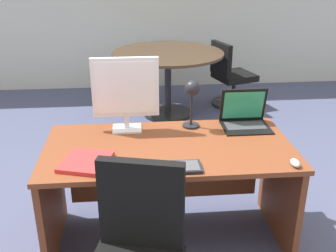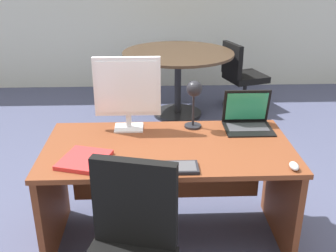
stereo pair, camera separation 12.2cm
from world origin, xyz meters
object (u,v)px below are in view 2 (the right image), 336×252
object	(u,v)px
desk	(168,171)
monitor	(127,89)
meeting_table	(178,68)
desk_lamp	(194,95)
meeting_chair_near	(242,82)
book	(84,160)
mouse	(294,166)
keyboard	(168,168)
laptop	(247,116)

from	to	relation	value
desk	monitor	size ratio (longest dim) A/B	3.11
monitor	meeting_table	world-z (taller)	monitor
desk_lamp	meeting_chair_near	xyz separation A→B (m)	(0.87, 2.39, -0.64)
book	meeting_table	distance (m)	2.69
desk_lamp	book	world-z (taller)	desk_lamp
mouse	meeting_chair_near	xyz separation A→B (m)	(0.35, 3.00, -0.41)
keyboard	book	world-z (taller)	book
monitor	meeting_table	xyz separation A→B (m)	(0.48, 2.10, -0.41)
laptop	keyboard	xyz separation A→B (m)	(-0.59, -0.61, -0.07)
keyboard	desk_lamp	distance (m)	0.66
book	meeting_chair_near	world-z (taller)	meeting_chair_near
desk	desk_lamp	size ratio (longest dim) A/B	4.57
desk	monitor	distance (m)	0.62
keyboard	desk_lamp	bearing A→B (deg)	70.79
desk	meeting_table	distance (m)	2.35
laptop	keyboard	distance (m)	0.85
desk	meeting_table	world-z (taller)	meeting_table
desk	meeting_table	size ratio (longest dim) A/B	1.20
monitor	keyboard	bearing A→B (deg)	-67.20
monitor	keyboard	distance (m)	0.71
keyboard	meeting_chair_near	xyz separation A→B (m)	(1.08, 2.97, -0.40)
laptop	keyboard	world-z (taller)	laptop
laptop	book	xyz separation A→B (m)	(-1.08, -0.50, -0.07)
keyboard	laptop	bearing A→B (deg)	45.99
meeting_chair_near	laptop	bearing A→B (deg)	-101.69
desk	keyboard	bearing A→B (deg)	-92.50
desk	mouse	distance (m)	0.84
keyboard	desk_lamp	xyz separation A→B (m)	(0.20, 0.59, 0.24)
book	desk_lamp	bearing A→B (deg)	34.17
mouse	desk	bearing A→B (deg)	151.28
meeting_table	meeting_chair_near	xyz separation A→B (m)	(0.85, 0.27, -0.27)
desk	monitor	xyz separation A→B (m)	(-0.27, 0.23, 0.51)
desk	mouse	xyz separation A→B (m)	(0.71, -0.39, 0.24)
desk_lamp	book	xyz separation A→B (m)	(-0.69, -0.47, -0.24)
book	meeting_table	world-z (taller)	meeting_table
monitor	mouse	world-z (taller)	monitor
desk	meeting_chair_near	world-z (taller)	meeting_chair_near
monitor	book	bearing A→B (deg)	-116.39
monitor	mouse	distance (m)	1.19
monitor	book	xyz separation A→B (m)	(-0.24, -0.48, -0.28)
laptop	desk_lamp	distance (m)	0.42
monitor	book	size ratio (longest dim) A/B	1.47
desk	book	distance (m)	0.61
book	meeting_chair_near	distance (m)	3.28
keyboard	book	distance (m)	0.50
desk	meeting_table	bearing A→B (deg)	84.79
laptop	mouse	xyz separation A→B (m)	(0.13, -0.64, -0.06)
desk	mouse	size ratio (longest dim) A/B	17.80
keyboard	book	size ratio (longest dim) A/B	1.00
desk	mouse	bearing A→B (deg)	-28.72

